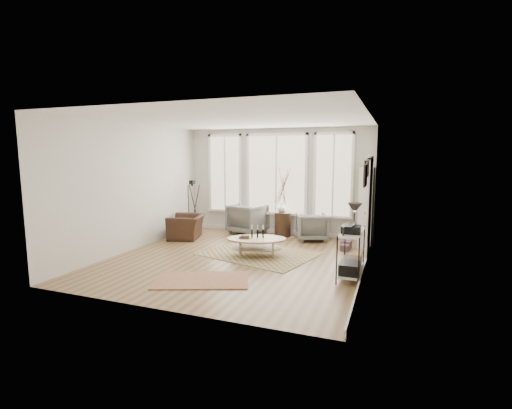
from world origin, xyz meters
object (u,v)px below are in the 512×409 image
at_px(low_shelf, 351,249).
at_px(coffee_table, 256,242).
at_px(side_table, 283,204).
at_px(armchair_right, 312,227).
at_px(bookcase, 366,206).
at_px(armchair_left, 248,219).
at_px(accent_chair, 186,227).

distance_m(low_shelf, coffee_table, 2.18).
bearing_deg(side_table, armchair_right, -12.25).
distance_m(bookcase, coffee_table, 2.91).
distance_m(bookcase, side_table, 2.18).
bearing_deg(bookcase, coffee_table, -138.61).
bearing_deg(coffee_table, armchair_left, 116.36).
bearing_deg(low_shelf, armchair_right, 116.42).
distance_m(bookcase, armchair_right, 1.46).
bearing_deg(coffee_table, side_table, 90.86).
xyz_separation_m(low_shelf, armchair_right, (-1.27, 2.56, -0.16)).
xyz_separation_m(coffee_table, armchair_right, (0.80, 1.92, 0.03)).
xyz_separation_m(low_shelf, side_table, (-2.11, 2.75, 0.36)).
bearing_deg(low_shelf, bookcase, 88.72).
distance_m(bookcase, accent_chair, 4.60).
bearing_deg(bookcase, accent_chair, -168.38).
height_order(bookcase, side_table, bookcase).
bearing_deg(side_table, accent_chair, -153.56).
bearing_deg(accent_chair, side_table, 101.07).
height_order(armchair_left, accent_chair, armchair_left).
bearing_deg(armchair_right, coffee_table, 45.83).
xyz_separation_m(bookcase, side_table, (-2.16, 0.22, -0.08)).
bearing_deg(armchair_left, bookcase, -168.67).
height_order(coffee_table, accent_chair, accent_chair).
xyz_separation_m(coffee_table, side_table, (-0.03, 2.10, 0.56)).
distance_m(coffee_table, accent_chair, 2.52).
height_order(low_shelf, side_table, side_table).
relative_size(armchair_left, accent_chair, 0.96).
relative_size(low_shelf, armchair_left, 1.43).
height_order(armchair_left, side_table, side_table).
height_order(armchair_right, side_table, side_table).
relative_size(armchair_right, accent_chair, 0.81).
bearing_deg(armchair_right, bookcase, 156.58).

